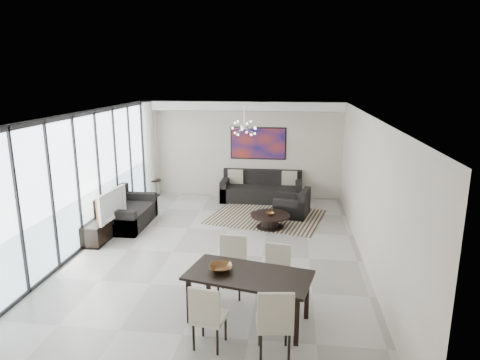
# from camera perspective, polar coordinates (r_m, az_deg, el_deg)

# --- Properties ---
(room_shell) EXTENTS (6.00, 9.00, 2.90)m
(room_shell) POSITION_cam_1_polar(r_m,az_deg,el_deg) (8.57, -0.20, -1.10)
(room_shell) COLOR #A8A39B
(room_shell) RESTS_ON ground
(window_wall) EXTENTS (0.37, 8.95, 2.90)m
(window_wall) POSITION_cam_1_polar(r_m,az_deg,el_deg) (9.55, -20.36, -0.30)
(window_wall) COLOR white
(window_wall) RESTS_ON floor
(soffit) EXTENTS (5.98, 0.40, 0.26)m
(soffit) POSITION_cam_1_polar(r_m,az_deg,el_deg) (12.63, 0.14, 9.85)
(soffit) COLOR white
(soffit) RESTS_ON room_shell
(painting) EXTENTS (1.68, 0.04, 0.98)m
(painting) POSITION_cam_1_polar(r_m,az_deg,el_deg) (12.88, 2.44, 4.90)
(painting) COLOR #AC2F17
(painting) RESTS_ON room_shell
(chandelier) EXTENTS (0.66, 0.66, 0.71)m
(chandelier) POSITION_cam_1_polar(r_m,az_deg,el_deg) (10.86, 0.59, 6.95)
(chandelier) COLOR silver
(chandelier) RESTS_ON room_shell
(rug) EXTENTS (3.25, 2.77, 0.01)m
(rug) POSITION_cam_1_polar(r_m,az_deg,el_deg) (11.37, 3.55, -4.90)
(rug) COLOR black
(rug) RESTS_ON floor
(coffee_table) EXTENTS (0.96, 0.96, 0.34)m
(coffee_table) POSITION_cam_1_polar(r_m,az_deg,el_deg) (10.55, 4.03, -5.36)
(coffee_table) COLOR black
(coffee_table) RESTS_ON floor
(bowl_coffee) EXTENTS (0.24, 0.24, 0.07)m
(bowl_coffee) POSITION_cam_1_polar(r_m,az_deg,el_deg) (10.44, 4.06, -4.53)
(bowl_coffee) COLOR brown
(bowl_coffee) RESTS_ON coffee_table
(sofa_main) EXTENTS (2.38, 0.97, 0.86)m
(sofa_main) POSITION_cam_1_polar(r_m,az_deg,el_deg) (12.77, 2.90, -1.42)
(sofa_main) COLOR black
(sofa_main) RESTS_ON floor
(loveseat) EXTENTS (0.97, 1.73, 0.86)m
(loveseat) POSITION_cam_1_polar(r_m,az_deg,el_deg) (11.05, -14.94, -4.35)
(loveseat) COLOR black
(loveseat) RESTS_ON floor
(armchair) EXTENTS (1.00, 1.03, 0.73)m
(armchair) POSITION_cam_1_polar(r_m,az_deg,el_deg) (11.44, 7.11, -3.57)
(armchair) COLOR black
(armchair) RESTS_ON floor
(side_table) EXTENTS (0.37, 0.37, 0.51)m
(side_table) POSITION_cam_1_polar(r_m,az_deg,el_deg) (13.46, -11.22, -0.67)
(side_table) COLOR black
(side_table) RESTS_ON floor
(tv_console) EXTENTS (0.43, 1.51, 0.47)m
(tv_console) POSITION_cam_1_polar(r_m,az_deg,el_deg) (10.41, -17.72, -6.03)
(tv_console) COLOR black
(tv_console) RESTS_ON floor
(television) EXTENTS (0.26, 1.18, 0.68)m
(television) POSITION_cam_1_polar(r_m,az_deg,el_deg) (10.14, -17.22, -3.11)
(television) COLOR gray
(television) RESTS_ON tv_console
(dining_table) EXTENTS (2.01, 1.31, 0.77)m
(dining_table) POSITION_cam_1_polar(r_m,az_deg,el_deg) (6.58, 1.15, -13.09)
(dining_table) COLOR black
(dining_table) RESTS_ON floor
(dining_chair_sw) EXTENTS (0.51, 0.51, 0.95)m
(dining_chair_sw) POSITION_cam_1_polar(r_m,az_deg,el_deg) (6.04, -4.42, -17.32)
(dining_chair_sw) COLOR #C1B4A0
(dining_chair_sw) RESTS_ON floor
(dining_chair_se) EXTENTS (0.52, 0.52, 1.02)m
(dining_chair_se) POSITION_cam_1_polar(r_m,az_deg,el_deg) (5.85, 4.68, -18.02)
(dining_chair_se) COLOR #C1B4A0
(dining_chair_se) RESTS_ON floor
(dining_chair_nw) EXTENTS (0.49, 0.49, 1.01)m
(dining_chair_nw) POSITION_cam_1_polar(r_m,az_deg,el_deg) (7.42, -1.08, -10.72)
(dining_chair_nw) COLOR #C1B4A0
(dining_chair_nw) RESTS_ON floor
(dining_chair_ne) EXTENTS (0.49, 0.49, 0.93)m
(dining_chair_ne) POSITION_cam_1_polar(r_m,az_deg,el_deg) (7.29, 4.92, -11.63)
(dining_chair_ne) COLOR #C1B4A0
(dining_chair_ne) RESTS_ON floor
(bowl_dining) EXTENTS (0.41, 0.41, 0.09)m
(bowl_dining) POSITION_cam_1_polar(r_m,az_deg,el_deg) (6.63, -2.60, -11.63)
(bowl_dining) COLOR brown
(bowl_dining) RESTS_ON dining_table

